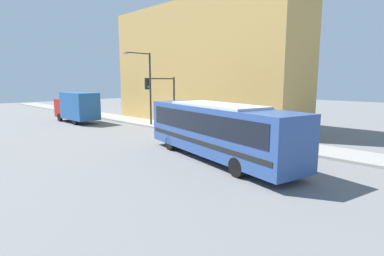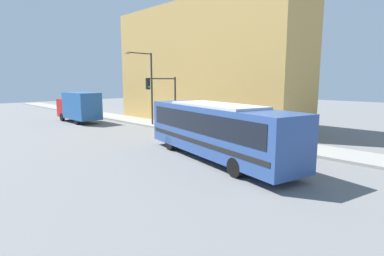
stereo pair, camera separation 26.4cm
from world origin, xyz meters
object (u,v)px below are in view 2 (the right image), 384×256
(delivery_truck, at_px, (79,106))
(city_bus, at_px, (216,128))
(fire_hydrant, at_px, (221,131))
(pedestrian_mid_block, at_px, (184,118))
(street_lamp, at_px, (148,82))
(pedestrian_near_corner, at_px, (196,119))
(traffic_light_pole, at_px, (165,93))
(parking_meter, at_px, (172,118))

(delivery_truck, bearing_deg, city_bus, -93.24)
(fire_hydrant, bearing_deg, pedestrian_mid_block, 76.99)
(fire_hydrant, distance_m, street_lamp, 10.00)
(city_bus, bearing_deg, pedestrian_mid_block, 69.17)
(pedestrian_near_corner, distance_m, pedestrian_mid_block, 1.35)
(pedestrian_mid_block, bearing_deg, city_bus, -123.69)
(traffic_light_pole, distance_m, parking_meter, 2.55)
(city_bus, height_order, pedestrian_near_corner, city_bus)
(fire_hydrant, height_order, street_lamp, street_lamp)
(pedestrian_mid_block, bearing_deg, traffic_light_pole, -179.34)
(parking_meter, height_order, street_lamp, street_lamp)
(street_lamp, bearing_deg, traffic_light_pole, -103.34)
(traffic_light_pole, bearing_deg, parking_meter, 14.02)
(pedestrian_mid_block, bearing_deg, parking_meter, 169.73)
(city_bus, distance_m, fire_hydrant, 6.51)
(delivery_truck, xyz_separation_m, pedestrian_near_corner, (5.39, -12.71, -0.73))
(delivery_truck, height_order, street_lamp, street_lamp)
(traffic_light_pole, xyz_separation_m, parking_meter, (1.05, 0.26, -2.31))
(pedestrian_near_corner, height_order, pedestrian_mid_block, pedestrian_near_corner)
(city_bus, relative_size, delivery_truck, 1.76)
(delivery_truck, relative_size, fire_hydrant, 8.33)
(fire_hydrant, xyz_separation_m, parking_meter, (0.00, 5.85, 0.53))
(parking_meter, bearing_deg, fire_hydrant, -90.00)
(city_bus, xyz_separation_m, fire_hydrant, (5.05, 3.91, -1.28))
(fire_hydrant, distance_m, parking_meter, 5.87)
(city_bus, height_order, fire_hydrant, city_bus)
(parking_meter, bearing_deg, street_lamp, 93.11)
(fire_hydrant, relative_size, parking_meter, 0.58)
(city_bus, relative_size, pedestrian_mid_block, 7.05)
(city_bus, bearing_deg, fire_hydrant, 50.58)
(traffic_light_pole, xyz_separation_m, pedestrian_mid_block, (2.35, 0.03, -2.40))
(fire_hydrant, distance_m, pedestrian_mid_block, 5.78)
(fire_hydrant, bearing_deg, delivery_truck, 102.82)
(parking_meter, xyz_separation_m, street_lamp, (-0.18, 3.38, 3.31))
(pedestrian_near_corner, bearing_deg, delivery_truck, 112.98)
(pedestrian_near_corner, relative_size, pedestrian_mid_block, 1.02)
(traffic_light_pole, distance_m, pedestrian_near_corner, 3.74)
(city_bus, distance_m, pedestrian_mid_block, 11.47)
(delivery_truck, height_order, parking_meter, delivery_truck)
(traffic_light_pole, bearing_deg, pedestrian_mid_block, 0.66)
(parking_meter, bearing_deg, pedestrian_mid_block, -10.27)
(city_bus, xyz_separation_m, street_lamp, (4.87, 13.14, 2.56))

